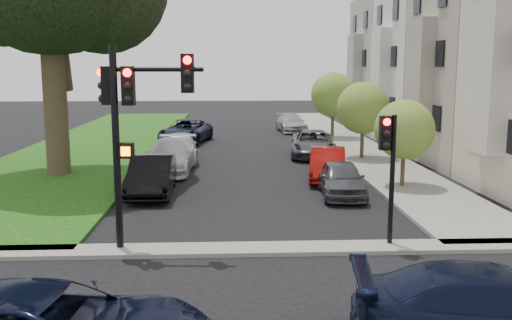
{
  "coord_description": "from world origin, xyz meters",
  "views": [
    {
      "loc": [
        -0.83,
        -12.73,
        4.93
      ],
      "look_at": [
        0.0,
        5.0,
        2.0
      ],
      "focal_mm": 40.0,
      "sensor_mm": 36.0,
      "label": 1
    }
  ],
  "objects_px": {
    "car_parked_1": "(328,164)",
    "car_parked_6": "(170,156)",
    "small_tree_b": "(363,108)",
    "car_parked_0": "(341,179)",
    "car_parked_5": "(152,176)",
    "traffic_signal_main": "(132,111)",
    "car_parked_4": "(291,123)",
    "small_tree_a": "(404,130)",
    "car_cross_far": "(498,310)",
    "car_parked_7": "(181,145)",
    "car_parked_8": "(186,131)",
    "small_tree_c": "(333,95)",
    "traffic_signal_secondary": "(388,156)",
    "car_parked_2": "(313,144)"
  },
  "relations": [
    {
      "from": "car_parked_1",
      "to": "car_parked_4",
      "type": "height_order",
      "value": "car_parked_1"
    },
    {
      "from": "car_parked_1",
      "to": "car_parked_6",
      "type": "height_order",
      "value": "car_parked_6"
    },
    {
      "from": "traffic_signal_secondary",
      "to": "car_parked_8",
      "type": "distance_m",
      "value": 23.16
    },
    {
      "from": "car_parked_2",
      "to": "car_parked_5",
      "type": "bearing_deg",
      "value": -122.86
    },
    {
      "from": "car_cross_far",
      "to": "car_parked_8",
      "type": "height_order",
      "value": "car_parked_8"
    },
    {
      "from": "small_tree_c",
      "to": "car_parked_4",
      "type": "xyz_separation_m",
      "value": [
        -2.35,
        4.35,
        -2.36
      ]
    },
    {
      "from": "car_parked_1",
      "to": "car_parked_6",
      "type": "relative_size",
      "value": 0.8
    },
    {
      "from": "small_tree_b",
      "to": "car_parked_0",
      "type": "distance_m",
      "value": 9.21
    },
    {
      "from": "traffic_signal_secondary",
      "to": "car_parked_1",
      "type": "distance_m",
      "value": 9.59
    },
    {
      "from": "car_parked_0",
      "to": "car_parked_6",
      "type": "relative_size",
      "value": 0.75
    },
    {
      "from": "car_cross_far",
      "to": "car_parked_7",
      "type": "height_order",
      "value": "car_cross_far"
    },
    {
      "from": "traffic_signal_main",
      "to": "car_parked_4",
      "type": "xyz_separation_m",
      "value": [
        7.22,
        27.86,
        -3.12
      ]
    },
    {
      "from": "small_tree_b",
      "to": "traffic_signal_main",
      "type": "relative_size",
      "value": 0.75
    },
    {
      "from": "small_tree_a",
      "to": "car_parked_6",
      "type": "xyz_separation_m",
      "value": [
        -9.81,
        4.06,
        -1.63
      ]
    },
    {
      "from": "traffic_signal_main",
      "to": "car_parked_4",
      "type": "distance_m",
      "value": 28.94
    },
    {
      "from": "small_tree_a",
      "to": "car_parked_5",
      "type": "bearing_deg",
      "value": -175.91
    },
    {
      "from": "car_parked_6",
      "to": "small_tree_b",
      "type": "bearing_deg",
      "value": 21.13
    },
    {
      "from": "car_parked_1",
      "to": "car_parked_6",
      "type": "bearing_deg",
      "value": 172.34
    },
    {
      "from": "car_parked_1",
      "to": "car_parked_5",
      "type": "bearing_deg",
      "value": -150.86
    },
    {
      "from": "car_parked_1",
      "to": "car_parked_8",
      "type": "relative_size",
      "value": 0.78
    },
    {
      "from": "car_parked_7",
      "to": "car_parked_8",
      "type": "height_order",
      "value": "car_parked_8"
    },
    {
      "from": "car_parked_2",
      "to": "car_parked_6",
      "type": "xyz_separation_m",
      "value": [
        -7.37,
        -4.31,
        0.06
      ]
    },
    {
      "from": "small_tree_a",
      "to": "car_parked_6",
      "type": "distance_m",
      "value": 10.74
    },
    {
      "from": "car_cross_far",
      "to": "car_parked_1",
      "type": "relative_size",
      "value": 1.19
    },
    {
      "from": "car_parked_2",
      "to": "car_parked_7",
      "type": "height_order",
      "value": "car_parked_2"
    },
    {
      "from": "car_parked_8",
      "to": "car_parked_0",
      "type": "bearing_deg",
      "value": -54.23
    },
    {
      "from": "car_parked_0",
      "to": "car_parked_5",
      "type": "distance_m",
      "value": 7.3
    },
    {
      "from": "traffic_signal_main",
      "to": "car_parked_8",
      "type": "relative_size",
      "value": 1.0
    },
    {
      "from": "small_tree_c",
      "to": "car_parked_4",
      "type": "height_order",
      "value": "small_tree_c"
    },
    {
      "from": "traffic_signal_secondary",
      "to": "car_parked_4",
      "type": "height_order",
      "value": "traffic_signal_secondary"
    },
    {
      "from": "car_parked_5",
      "to": "car_parked_4",
      "type": "bearing_deg",
      "value": 68.68
    },
    {
      "from": "small_tree_a",
      "to": "small_tree_c",
      "type": "relative_size",
      "value": 0.8
    },
    {
      "from": "car_parked_0",
      "to": "car_parked_1",
      "type": "xyz_separation_m",
      "value": [
        0.01,
        3.17,
        0.03
      ]
    },
    {
      "from": "small_tree_b",
      "to": "car_cross_far",
      "type": "bearing_deg",
      "value": -96.61
    },
    {
      "from": "small_tree_c",
      "to": "car_parked_6",
      "type": "bearing_deg",
      "value": -129.46
    },
    {
      "from": "small_tree_b",
      "to": "car_parked_5",
      "type": "height_order",
      "value": "small_tree_b"
    },
    {
      "from": "car_parked_2",
      "to": "car_parked_7",
      "type": "xyz_separation_m",
      "value": [
        -7.21,
        -0.29,
        -0.0
      ]
    },
    {
      "from": "small_tree_b",
      "to": "car_parked_7",
      "type": "height_order",
      "value": "small_tree_b"
    },
    {
      "from": "traffic_signal_main",
      "to": "car_cross_far",
      "type": "bearing_deg",
      "value": -39.05
    },
    {
      "from": "car_parked_8",
      "to": "car_parked_1",
      "type": "bearing_deg",
      "value": -49.01
    },
    {
      "from": "small_tree_b",
      "to": "car_parked_6",
      "type": "bearing_deg",
      "value": -162.22
    },
    {
      "from": "small_tree_a",
      "to": "small_tree_c",
      "type": "distance_m",
      "value": 15.99
    },
    {
      "from": "car_parked_7",
      "to": "traffic_signal_main",
      "type": "bearing_deg",
      "value": -93.6
    },
    {
      "from": "traffic_signal_secondary",
      "to": "car_parked_5",
      "type": "distance_m",
      "value": 10.15
    },
    {
      "from": "car_parked_1",
      "to": "car_parked_5",
      "type": "distance_m",
      "value": 7.72
    },
    {
      "from": "small_tree_c",
      "to": "traffic_signal_main",
      "type": "relative_size",
      "value": 0.83
    },
    {
      "from": "car_parked_6",
      "to": "car_parked_8",
      "type": "xyz_separation_m",
      "value": [
        -0.04,
        10.35,
        -0.01
      ]
    },
    {
      "from": "car_parked_4",
      "to": "car_parked_6",
      "type": "relative_size",
      "value": 0.86
    },
    {
      "from": "car_parked_6",
      "to": "car_parked_5",
      "type": "bearing_deg",
      "value": -89.42
    },
    {
      "from": "car_parked_5",
      "to": "car_parked_2",
      "type": "bearing_deg",
      "value": 48.84
    }
  ]
}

